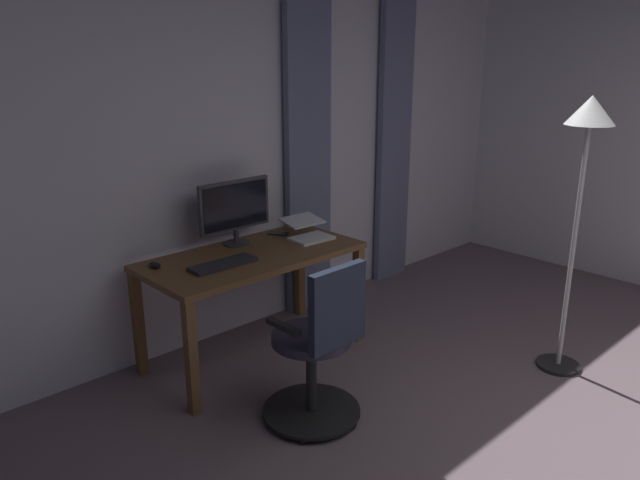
% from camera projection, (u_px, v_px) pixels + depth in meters
% --- Properties ---
extents(back_room_partition, '(5.82, 0.10, 2.87)m').
position_uv_depth(back_room_partition, '(256.00, 133.00, 4.41)').
color(back_room_partition, silver).
rests_on(back_room_partition, ground).
extents(curtain_left_panel, '(0.38, 0.06, 2.45)m').
position_uv_depth(curtain_left_panel, '(394.00, 144.00, 5.33)').
color(curtain_left_panel, slate).
rests_on(curtain_left_panel, ground).
extents(curtain_right_panel, '(0.43, 0.06, 2.45)m').
position_uv_depth(curtain_right_panel, '(308.00, 158.00, 4.66)').
color(curtain_right_panel, slate).
rests_on(curtain_right_panel, ground).
extents(desk, '(1.45, 0.70, 0.74)m').
position_uv_depth(desk, '(253.00, 267.00, 4.00)').
color(desk, brown).
rests_on(desk, ground).
extents(office_chair, '(0.56, 0.56, 0.96)m').
position_uv_depth(office_chair, '(319.00, 351.00, 3.32)').
color(office_chair, black).
rests_on(office_chair, ground).
extents(computer_monitor, '(0.55, 0.18, 0.44)m').
position_uv_depth(computer_monitor, '(235.00, 208.00, 4.09)').
color(computer_monitor, '#333338').
rests_on(computer_monitor, desk).
extents(computer_keyboard, '(0.43, 0.14, 0.02)m').
position_uv_depth(computer_keyboard, '(223.00, 264.00, 3.73)').
color(computer_keyboard, '#232328').
rests_on(computer_keyboard, desk).
extents(laptop, '(0.30, 0.32, 0.14)m').
position_uv_depth(laptop, '(308.00, 232.00, 4.27)').
color(laptop, white).
rests_on(laptop, desk).
extents(computer_mouse, '(0.06, 0.10, 0.04)m').
position_uv_depth(computer_mouse, '(155.00, 265.00, 3.70)').
color(computer_mouse, black).
rests_on(computer_mouse, desk).
extents(cell_phone_face_up, '(0.14, 0.16, 0.01)m').
position_uv_depth(cell_phone_face_up, '(278.00, 233.00, 4.38)').
color(cell_phone_face_up, '#232328').
rests_on(cell_phone_face_up, desk).
extents(floor_lamp, '(0.29, 0.29, 1.76)m').
position_uv_depth(floor_lamp, '(585.00, 154.00, 3.62)').
color(floor_lamp, black).
rests_on(floor_lamp, ground).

